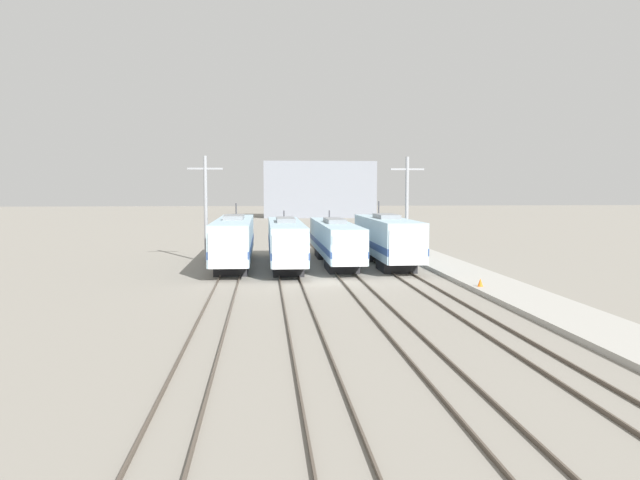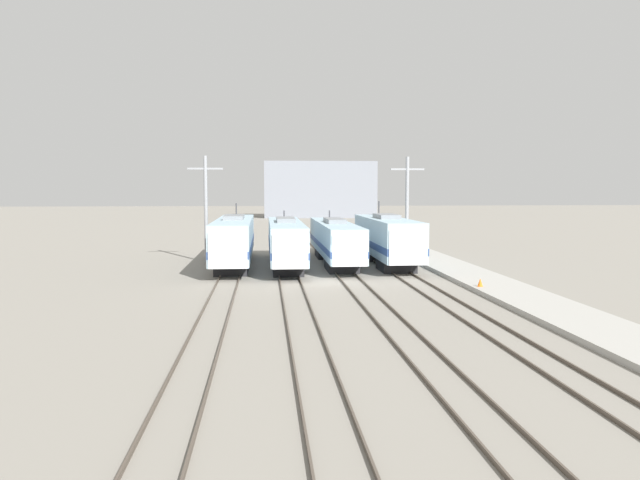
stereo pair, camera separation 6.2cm
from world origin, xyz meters
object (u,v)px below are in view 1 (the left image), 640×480
locomotive_far_right (387,239)px  traffic_cone (480,282)px  locomotive_center_right (335,241)px  locomotive_far_left (234,240)px  catenary_tower_right (407,206)px  locomotive_center_left (286,242)px  catenary_tower_left (206,206)px

locomotive_far_right → traffic_cone: bearing=-76.7°
locomotive_center_right → locomotive_far_left: bearing=-175.1°
catenary_tower_right → locomotive_center_left: bearing=-159.8°
locomotive_far_right → traffic_cone: locomotive_far_right is taller
locomotive_center_right → catenary_tower_right: catenary_tower_right is taller
locomotive_far_right → locomotive_center_left: bearing=-177.0°
locomotive_center_right → locomotive_far_right: locomotive_far_right is taller
locomotive_far_right → catenary_tower_right: 5.22m
catenary_tower_left → locomotive_center_right: bearing=-11.7°
locomotive_center_left → traffic_cone: 17.99m
locomotive_far_right → locomotive_center_right: bearing=162.9°
locomotive_far_left → locomotive_far_right: size_ratio=1.17×
traffic_cone → catenary_tower_right: bearing=92.5°
locomotive_center_left → locomotive_far_right: (8.68, 0.46, 0.11)m
locomotive_far_left → catenary_tower_left: size_ratio=2.06×
catenary_tower_left → traffic_cone: 26.11m
locomotive_center_left → locomotive_far_right: locomotive_far_right is taller
catenary_tower_left → catenary_tower_right: (18.11, 0.00, 0.00)m
locomotive_far_left → catenary_tower_right: 16.06m
locomotive_far_left → catenary_tower_left: bearing=130.2°
locomotive_center_right → catenary_tower_left: catenary_tower_left is taller
catenary_tower_right → traffic_cone: size_ratio=18.09×
locomotive_center_left → catenary_tower_right: bearing=20.2°
locomotive_center_right → catenary_tower_right: bearing=18.8°
locomotive_center_right → traffic_cone: locomotive_center_right is taller
catenary_tower_left → catenary_tower_right: size_ratio=1.00×
locomotive_center_right → locomotive_far_right: 4.54m
locomotive_center_left → catenary_tower_left: catenary_tower_left is taller
traffic_cone → catenary_tower_left: bearing=137.2°
locomotive_far_left → catenary_tower_left: (-2.59, 3.07, 2.77)m
locomotive_center_right → catenary_tower_left: 11.88m
catenary_tower_left → catenary_tower_right: bearing=0.0°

